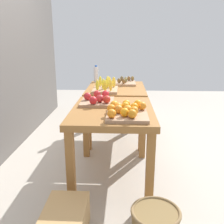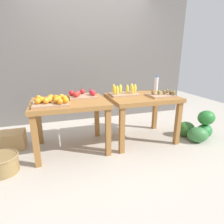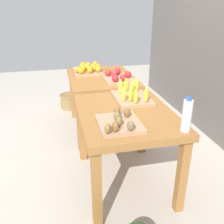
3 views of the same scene
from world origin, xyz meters
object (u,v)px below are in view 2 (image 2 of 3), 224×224
object	(u,v)px
display_table_left	(70,108)
water_bottle	(156,84)
watermelon_pile	(198,128)
banana_crate	(124,92)
wicker_basket	(3,163)
cardboard_produce_box	(11,140)
display_table_right	(142,102)
kiwi_bin	(161,94)
apple_bin	(82,95)
orange_bin	(52,101)

from	to	relation	value
display_table_left	water_bottle	size ratio (longest dim) A/B	4.00
display_table_left	watermelon_pile	distance (m)	2.12
banana_crate	water_bottle	world-z (taller)	water_bottle
wicker_basket	cardboard_produce_box	xyz separation A→B (m)	(-0.03, 0.65, 0.01)
display_table_left	cardboard_produce_box	world-z (taller)	display_table_left
banana_crate	water_bottle	distance (m)	0.72
display_table_left	banana_crate	bearing A→B (deg)	8.50
display_table_right	water_bottle	world-z (taller)	water_bottle
banana_crate	kiwi_bin	distance (m)	0.57
display_table_right	apple_bin	xyz separation A→B (m)	(-0.91, 0.17, 0.15)
display_table_right	water_bottle	xyz separation A→B (m)	(0.44, 0.33, 0.23)
display_table_right	orange_bin	xyz separation A→B (m)	(-1.35, -0.13, 0.15)
display_table_left	display_table_right	world-z (taller)	same
banana_crate	cardboard_produce_box	bearing A→B (deg)	174.43
apple_bin	wicker_basket	world-z (taller)	apple_bin
wicker_basket	display_table_left	bearing A→B (deg)	22.41
display_table_right	kiwi_bin	size ratio (longest dim) A/B	2.82
orange_bin	water_bottle	distance (m)	1.85
watermelon_pile	cardboard_produce_box	xyz separation A→B (m)	(-2.93, 0.57, -0.05)
kiwi_bin	water_bottle	size ratio (longest dim) A/B	1.42
cardboard_produce_box	wicker_basket	bearing A→B (deg)	-87.38
apple_bin	orange_bin	bearing A→B (deg)	-145.72
kiwi_bin	water_bottle	world-z (taller)	water_bottle
banana_crate	wicker_basket	distance (m)	1.90
orange_bin	banana_crate	distance (m)	1.13
display_table_left	apple_bin	size ratio (longest dim) A/B	2.57
wicker_basket	cardboard_produce_box	distance (m)	0.65
water_bottle	wicker_basket	bearing A→B (deg)	-164.27
kiwi_bin	wicker_basket	xyz separation A→B (m)	(-2.23, -0.23, -0.65)
display_table_right	banana_crate	size ratio (longest dim) A/B	2.36
orange_bin	kiwi_bin	distance (m)	1.61
banana_crate	orange_bin	bearing A→B (deg)	-166.54
water_bottle	wicker_basket	size ratio (longest dim) A/B	0.71
display_table_left	banana_crate	size ratio (longest dim) A/B	2.36
display_table_left	banana_crate	distance (m)	0.89
display_table_left	orange_bin	bearing A→B (deg)	-149.97
display_table_right	apple_bin	distance (m)	0.94
watermelon_pile	orange_bin	bearing A→B (deg)	176.58
water_bottle	apple_bin	bearing A→B (deg)	-173.17
display_table_left	orange_bin	size ratio (longest dim) A/B	2.30
water_bottle	watermelon_pile	distance (m)	1.03
wicker_basket	orange_bin	bearing A→B (deg)	19.33
apple_bin	watermelon_pile	distance (m)	1.98
apple_bin	display_table_left	bearing A→B (deg)	-141.47
display_table_left	orange_bin	distance (m)	0.31
display_table_left	water_bottle	distance (m)	1.61
orange_bin	display_table_left	bearing A→B (deg)	30.03
display_table_right	watermelon_pile	world-z (taller)	display_table_right
orange_bin	cardboard_produce_box	size ratio (longest dim) A/B	1.13
display_table_right	banana_crate	world-z (taller)	banana_crate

